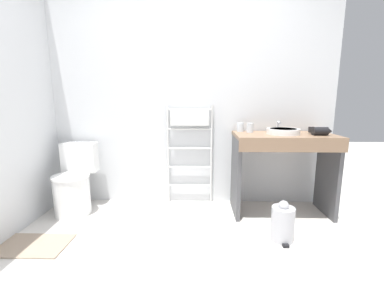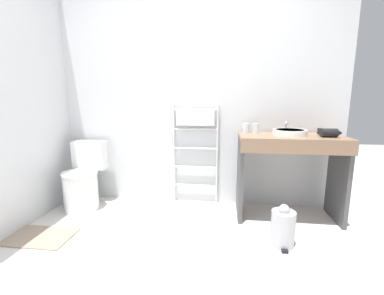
{
  "view_description": "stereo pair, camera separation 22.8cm",
  "coord_description": "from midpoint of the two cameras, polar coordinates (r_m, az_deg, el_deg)",
  "views": [
    {
      "loc": [
        0.12,
        -1.41,
        1.2
      ],
      "look_at": [
        0.06,
        0.83,
        0.78
      ],
      "focal_mm": 24.0,
      "sensor_mm": 36.0,
      "label": 1
    },
    {
      "loc": [
        0.35,
        -1.39,
        1.2
      ],
      "look_at": [
        0.06,
        0.83,
        0.78
      ],
      "focal_mm": 24.0,
      "sensor_mm": 36.0,
      "label": 2
    }
  ],
  "objects": [
    {
      "name": "toilet",
      "position": [
        3.09,
        -21.09,
        -7.0
      ],
      "size": [
        0.37,
        0.51,
        0.74
      ],
      "color": "white",
      "rests_on": "ground_plane"
    },
    {
      "name": "ground_plane",
      "position": [
        1.86,
        -1.94,
        -29.58
      ],
      "size": [
        12.0,
        12.0,
        0.0
      ],
      "primitive_type": "plane",
      "color": "silver"
    },
    {
      "name": "towel_radiator",
      "position": [
        2.9,
        3.01,
        3.21
      ],
      "size": [
        0.53,
        0.06,
        1.14
      ],
      "color": "silver",
      "rests_on": "ground_plane"
    },
    {
      "name": "wall_side",
      "position": [
        2.82,
        -33.51,
        10.75
      ],
      "size": [
        0.12,
        2.24,
        2.58
      ],
      "primitive_type": "cube",
      "color": "silver",
      "rests_on": "ground_plane"
    },
    {
      "name": "bath_mat",
      "position": [
        2.69,
        -28.55,
        -17.08
      ],
      "size": [
        0.56,
        0.36,
        0.01
      ],
      "primitive_type": "cube",
      "color": "gray",
      "rests_on": "ground_plane"
    },
    {
      "name": "cup_near_wall",
      "position": [
        2.83,
        14.25,
        4.26
      ],
      "size": [
        0.07,
        0.07,
        0.1
      ],
      "color": "silver",
      "rests_on": "vanity_counter"
    },
    {
      "name": "trash_bin",
      "position": [
        2.38,
        22.27,
        -16.18
      ],
      "size": [
        0.2,
        0.23,
        0.36
      ],
      "color": "#B7B7BC",
      "rests_on": "ground_plane"
    },
    {
      "name": "sink_basin",
      "position": [
        2.72,
        23.17,
        3.11
      ],
      "size": [
        0.33,
        0.33,
        0.06
      ],
      "color": "white",
      "rests_on": "vanity_counter"
    },
    {
      "name": "cup_near_edge",
      "position": [
        2.78,
        16.3,
        4.09
      ],
      "size": [
        0.07,
        0.07,
        0.1
      ],
      "color": "silver",
      "rests_on": "vanity_counter"
    },
    {
      "name": "hair_dryer",
      "position": [
        2.77,
        30.32,
        2.86
      ],
      "size": [
        0.19,
        0.19,
        0.08
      ],
      "color": "black",
      "rests_on": "vanity_counter"
    },
    {
      "name": "faucet",
      "position": [
        2.89,
        22.29,
        4.48
      ],
      "size": [
        0.02,
        0.1,
        0.12
      ],
      "color": "silver",
      "rests_on": "vanity_counter"
    },
    {
      "name": "wall_back",
      "position": [
        2.99,
        2.82,
        12.35
      ],
      "size": [
        3.29,
        0.12,
        2.58
      ],
      "primitive_type": "cube",
      "color": "silver",
      "rests_on": "ground_plane"
    },
    {
      "name": "vanity_counter",
      "position": [
        2.78,
        23.06,
        -3.07
      ],
      "size": [
        1.0,
        0.55,
        0.86
      ],
      "color": "#84664C",
      "rests_on": "ground_plane"
    }
  ]
}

